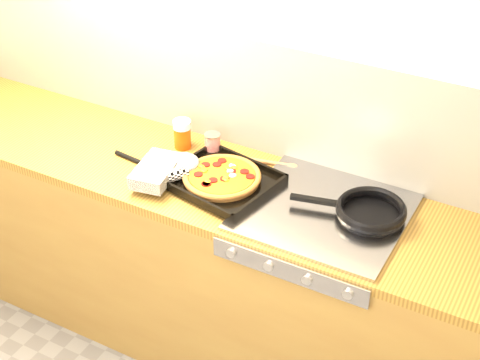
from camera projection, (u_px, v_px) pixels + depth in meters
The scene contains 9 objects.
room_shell at pixel (254, 96), 3.01m from camera, with size 3.20×3.20×3.20m.
counter_run at pixel (222, 266), 3.19m from camera, with size 3.20×0.62×0.90m.
stovetop at pixel (324, 212), 2.76m from camera, with size 0.60×0.56×0.02m, color #A0A0A5.
pizza_on_tray at pixel (205, 175), 2.90m from camera, with size 0.56×0.44×0.07m.
frying_pan at pixel (369, 211), 2.71m from camera, with size 0.46×0.31×0.04m.
tomato_can at pixel (213, 144), 3.08m from camera, with size 0.08×0.08×0.10m.
juice_glass at pixel (182, 134), 3.12m from camera, with size 0.08×0.08×0.13m.
wooden_spoon at pixel (271, 163), 3.03m from camera, with size 0.30×0.08×0.02m.
black_spatula at pixel (143, 164), 3.03m from camera, with size 0.29×0.10×0.02m.
Camera 1 is at (1.23, -0.99, 2.56)m, focal length 55.00 mm.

